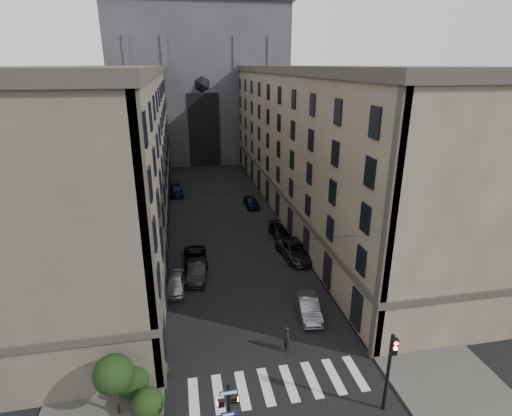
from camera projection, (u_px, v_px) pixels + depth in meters
sidewalk_left at (141, 219)px, 51.81m from camera, size 7.00×80.00×0.15m
sidewalk_right at (297, 209)px, 55.62m from camera, size 7.00×80.00×0.15m
zebra_crossing at (278, 385)px, 25.11m from camera, size 11.00×3.20×0.01m
building_left at (109, 149)px, 48.13m from camera, size 13.60×60.60×18.85m
building_right at (320, 142)px, 53.01m from camera, size 13.60×60.60×18.85m
gothic_tower at (198, 71)px, 83.68m from camera, size 35.00×23.00×58.00m
pedestrian_signal_left at (229, 409)px, 20.46m from camera, size 1.02×0.38×4.00m
traffic_light_right at (390, 364)px, 22.18m from camera, size 0.34×0.50×5.20m
shrub_cluster at (131, 382)px, 22.93m from camera, size 3.90×4.40×3.90m
tram_wires at (220, 162)px, 50.94m from camera, size 14.00×60.00×0.43m
car_left_near at (176, 283)px, 35.37m from camera, size 2.02×4.37×1.45m
car_left_midnear at (197, 271)px, 37.36m from camera, size 2.22×4.92×1.57m
car_left_midfar at (195, 258)px, 40.18m from camera, size 2.36×4.94×1.36m
car_left_far at (176, 190)px, 61.48m from camera, size 2.56×5.30×1.49m
car_right_near at (308, 307)px, 31.86m from camera, size 2.07×4.60×1.47m
car_right_midnear at (295, 250)px, 41.40m from camera, size 3.29×6.19×1.65m
car_right_midfar at (279, 232)px, 46.48m from camera, size 1.96×4.51×1.29m
car_right_far at (251, 202)px, 56.33m from camera, size 1.86×4.37×1.47m
pedestrian at (287, 339)px, 27.82m from camera, size 0.56×0.76×1.93m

